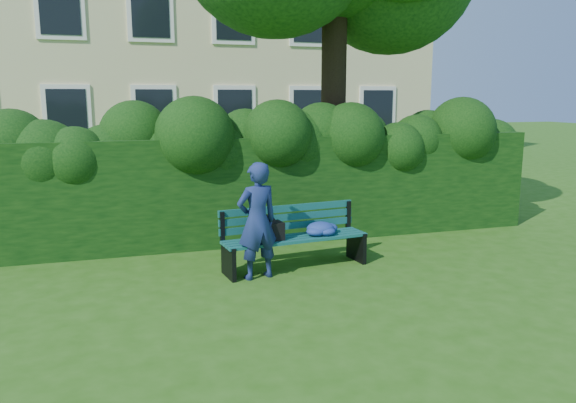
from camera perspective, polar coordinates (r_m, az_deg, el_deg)
name	(u,v)px	position (r m, az deg, el deg)	size (l,w,h in m)	color
ground	(301,276)	(7.87, 1.30, -7.58)	(80.00, 80.00, 0.00)	#265711
hedge	(261,188)	(9.72, -2.79, 1.36)	(10.00, 1.00, 1.80)	black
park_bench	(295,234)	(8.12, 0.71, -3.30)	(2.18, 0.80, 0.89)	#0D4140
man_reading	(257,221)	(7.60, -3.15, -1.99)	(0.59, 0.38, 1.61)	navy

